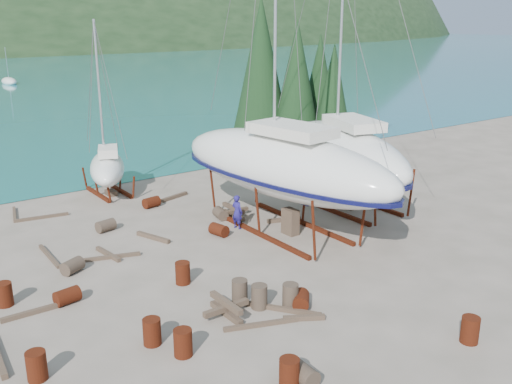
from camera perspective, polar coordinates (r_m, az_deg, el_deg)
ground at (r=24.01m, az=-0.54°, el=-7.49°), size 600.00×600.00×0.00m
cypress_near_right at (r=39.26m, az=4.08°, el=10.82°), size 3.60×3.60×10.00m
cypress_mid_right at (r=38.89m, az=7.70°, el=9.36°), size 3.06×3.06×8.50m
cypress_back_left at (r=39.80m, az=0.52°, el=12.20°), size 4.14×4.14×11.50m
cypress_far_right at (r=42.04m, az=6.35°, el=10.36°), size 3.24×3.24×9.00m
moored_boat_mid at (r=100.83m, az=-23.47°, el=10.10°), size 2.00×5.00×6.05m
large_sailboat_near at (r=27.04m, az=2.68°, el=2.79°), size 5.56×13.56×20.72m
large_sailboat_far at (r=31.14m, az=8.81°, el=4.04°), size 6.84×12.47×18.94m
small_sailboat_shore at (r=34.40m, az=-14.65°, el=2.43°), size 4.18×6.47×9.93m
worker at (r=27.99m, az=-1.90°, el=-2.00°), size 0.54×0.70×1.71m
drum_0 at (r=18.11m, az=-21.09°, el=-15.91°), size 0.58×0.58×0.88m
drum_1 at (r=16.98m, az=4.75°, el=-17.67°), size 0.61×0.90×0.58m
drum_2 at (r=22.09m, az=-18.35°, el=-9.86°), size 0.96×0.71×0.58m
drum_3 at (r=16.73m, az=3.34°, el=-17.62°), size 0.58×0.58×0.88m
drum_4 at (r=31.78m, az=-10.42°, el=-1.02°), size 0.96×0.71×0.58m
drum_5 at (r=20.75m, az=3.46°, el=-10.29°), size 0.58×0.58×0.88m
drum_6 at (r=27.27m, az=-3.73°, el=-3.80°), size 0.75×0.98×0.58m
drum_7 at (r=19.86m, az=20.62°, el=-12.77°), size 0.58×0.58×0.88m
drum_8 at (r=22.68m, az=-23.87°, el=-9.34°), size 0.58×0.58×0.88m
drum_9 at (r=28.72m, az=-14.79°, el=-3.27°), size 0.98×0.76×0.58m
drum_10 at (r=18.14m, az=-7.31°, el=-14.72°), size 0.58×0.58×0.88m
drum_11 at (r=29.52m, az=-3.58°, el=-2.16°), size 0.74×0.98×0.58m
drum_12 at (r=20.81m, az=4.53°, el=-10.70°), size 1.02×1.04×0.58m
drum_13 at (r=18.85m, az=-10.36°, el=-13.58°), size 0.58×0.58×0.88m
drum_14 at (r=22.60m, az=-7.34°, el=-8.03°), size 0.58×0.58×0.88m
drum_15 at (r=24.54m, az=-17.88°, el=-7.06°), size 1.05×0.92×0.58m
drum_16 at (r=20.64m, az=0.33°, el=-10.42°), size 0.58×0.58×0.88m
drum_17 at (r=21.03m, az=-1.64°, el=-9.88°), size 0.58×0.58×0.88m
timber_0 at (r=32.61m, az=-23.01°, el=-2.07°), size 0.67×2.36×0.14m
timber_1 at (r=29.18m, az=2.81°, el=-2.79°), size 1.74×0.79×0.19m
timber_3 at (r=19.68m, az=0.51°, el=-13.09°), size 2.48×1.05×0.15m
timber_4 at (r=25.84m, az=-14.57°, el=-6.03°), size 0.40×1.90×0.17m
timber_5 at (r=20.64m, az=2.26°, el=-11.56°), size 1.92×2.64×0.16m
timber_6 at (r=33.21m, az=-8.17°, el=-0.48°), size 1.94×0.71×0.19m
timber_7 at (r=20.10m, az=4.83°, el=-12.43°), size 1.33×0.89×0.17m
timber_8 at (r=27.29m, az=-10.25°, el=-4.48°), size 0.84×1.97×0.19m
timber_9 at (r=31.59m, az=-20.67°, el=-2.38°), size 2.69×0.60×0.15m
timber_11 at (r=25.54m, az=-14.29°, el=-6.31°), size 2.42×0.91×0.15m
timber_12 at (r=21.83m, az=-21.55°, el=-11.14°), size 2.05×0.20×0.17m
timber_15 at (r=26.43m, az=-19.97°, el=-6.04°), size 0.22×2.83×0.15m
timber_pile_fore at (r=20.22m, az=-3.00°, el=-11.51°), size 1.80×1.80×0.60m
timber_pile_aft at (r=29.75m, az=-2.28°, el=-1.97°), size 1.80×1.80×0.60m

